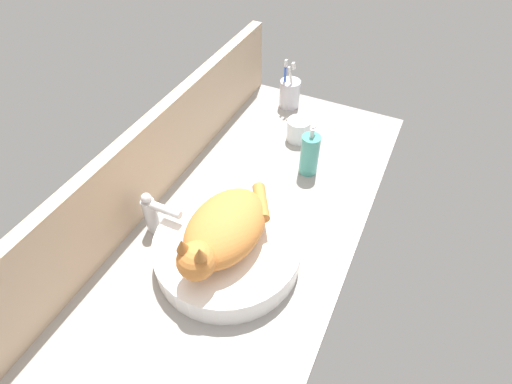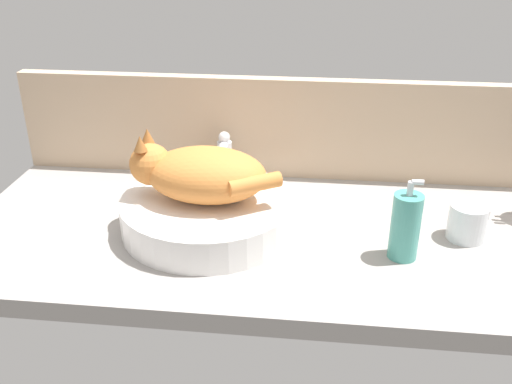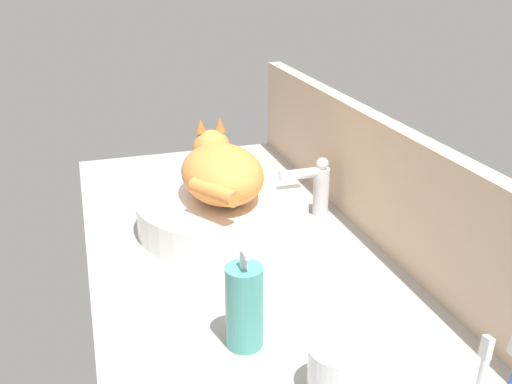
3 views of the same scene
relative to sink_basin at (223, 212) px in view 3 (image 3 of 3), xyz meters
The scene contains 7 objects.
ground_plane 14.83cm from the sink_basin, ahead, with size 133.66×60.67×4.00cm, color #9E9993.
backsplash_panel 34.06cm from the sink_basin, 65.34° to the left, with size 133.66×3.60×25.20cm, color #CCAD8C.
sink_basin is the anchor object (origin of this frame).
cat 9.39cm from the sink_basin, behind, with size 32.21×18.22×14.00cm.
faucet 22.09cm from the sink_basin, 90.23° to the left, with size 3.60×11.80×13.60cm.
soap_dispenser 40.68cm from the sink_basin, ahead, with size 5.69×5.69×16.77cm.
water_glass 53.89cm from the sink_basin, ahead, with size 7.87×7.87×7.55cm.
Camera 3 is at (94.97, -28.05, 55.54)cm, focal length 40.00 mm.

